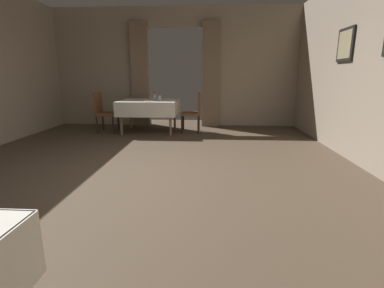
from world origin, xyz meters
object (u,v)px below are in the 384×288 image
at_px(flower_vase_mid, 154,95).
at_px(dining_table_mid, 149,105).
at_px(chair_mid_right, 194,110).
at_px(glass_mid_c, 160,98).
at_px(chair_mid_left, 104,110).
at_px(plate_mid_b, 149,101).

bearing_deg(flower_vase_mid, dining_table_mid, -99.15).
bearing_deg(chair_mid_right, flower_vase_mid, 161.92).
height_order(dining_table_mid, glass_mid_c, glass_mid_c).
xyz_separation_m(dining_table_mid, flower_vase_mid, (0.06, 0.37, 0.19)).
distance_m(dining_table_mid, glass_mid_c, 0.30).
bearing_deg(chair_mid_left, chair_mid_right, 3.72).
relative_size(flower_vase_mid, plate_mid_b, 0.82).
bearing_deg(flower_vase_mid, chair_mid_right, -18.08).
height_order(dining_table_mid, chair_mid_right, chair_mid_right).
height_order(chair_mid_right, plate_mid_b, chair_mid_right).
bearing_deg(chair_mid_left, plate_mid_b, -12.36).
distance_m(dining_table_mid, flower_vase_mid, 0.42).
xyz_separation_m(flower_vase_mid, plate_mid_b, (0.03, -0.72, -0.09)).
relative_size(chair_mid_left, plate_mid_b, 4.45).
bearing_deg(glass_mid_c, dining_table_mid, -161.19).
bearing_deg(dining_table_mid, flower_vase_mid, 80.85).
bearing_deg(glass_mid_c, flower_vase_mid, 122.30).
distance_m(chair_mid_left, glass_mid_c, 1.35).
xyz_separation_m(dining_table_mid, plate_mid_b, (0.09, -0.34, 0.11)).
relative_size(chair_mid_left, glass_mid_c, 8.54).
bearing_deg(dining_table_mid, chair_mid_left, -175.01).
height_order(chair_mid_left, glass_mid_c, chair_mid_left).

